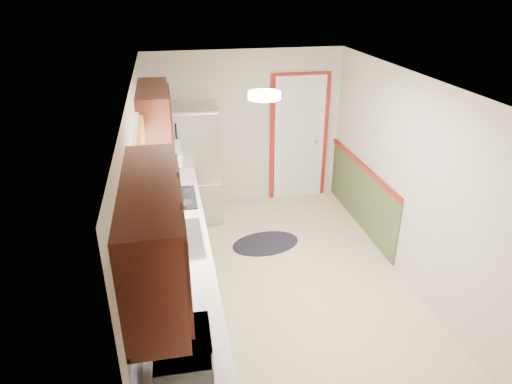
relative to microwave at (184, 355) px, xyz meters
name	(u,v)px	position (x,y,z in m)	size (l,w,h in m)	color
room_shell	(287,198)	(1.20, 1.95, 0.08)	(3.20, 5.20, 2.52)	beige
kitchen_run	(173,257)	(-0.04, 1.66, -0.31)	(0.63, 4.00, 2.20)	#37130C
back_wall_trim	(312,150)	(2.19, 4.16, -0.23)	(1.12, 2.30, 2.08)	maroon
ceiling_fixture	(264,95)	(0.90, 1.75, 1.24)	(0.30, 0.30, 0.06)	#FFD88C
microwave	(184,355)	(0.00, 0.00, 0.00)	(0.54, 0.30, 0.36)	white
refrigerator	(195,164)	(0.36, 4.00, -0.26)	(0.73, 0.73, 1.72)	#B7B7BC
rug	(266,243)	(1.21, 3.00, -1.12)	(0.94, 0.61, 0.01)	black
cooktop	(173,199)	(0.01, 2.70, -0.17)	(0.53, 0.64, 0.02)	black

